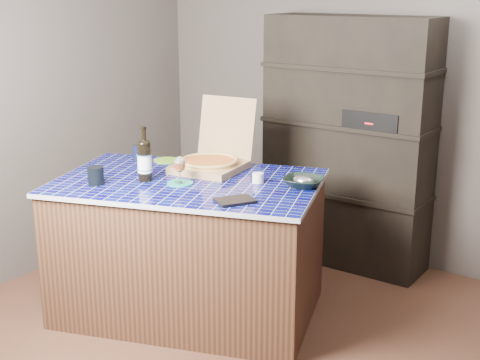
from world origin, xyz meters
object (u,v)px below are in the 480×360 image
Objects in this scene: wine_glass at (180,165)px; dvd_case at (235,201)px; bowl at (304,182)px; kitchen_island at (189,247)px; mead_bottle at (145,160)px; pizza_box at (211,160)px.

wine_glass reaches higher than dvd_case.
bowl is at bearing 102.31° from dvd_case.
kitchen_island is 0.62m from mead_bottle.
wine_glass is 0.74m from bowl.
pizza_box is 0.67m from bowl.
pizza_box is 2.31× the size of bowl.
dvd_case is at bearing -39.80° from kitchen_island.
bowl is (0.64, 0.29, 0.46)m from kitchen_island.
mead_bottle is at bearing -151.05° from dvd_case.
wine_glass is at bearing -91.66° from pizza_box.
pizza_box is at bearing 96.02° from wine_glass.
pizza_box is at bearing -179.15° from bowl.
mead_bottle reaches higher than dvd_case.
pizza_box is 3.31× the size of wine_glass.
mead_bottle is 0.70m from dvd_case.
mead_bottle is 2.06× the size of wine_glass.
pizza_box is at bearing 76.89° from kitchen_island.
pizza_box reaches higher than kitchen_island.
wine_glass is (0.04, -0.36, 0.05)m from pizza_box.
wine_glass is 0.70× the size of bowl.
mead_bottle is at bearing -163.67° from kitchen_island.
mead_bottle reaches higher than bowl.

